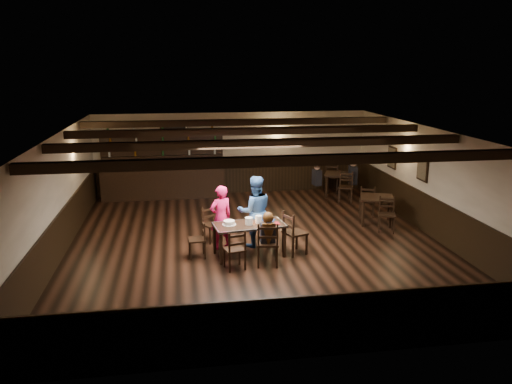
{
  "coord_description": "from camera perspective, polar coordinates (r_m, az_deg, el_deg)",
  "views": [
    {
      "loc": [
        -1.77,
        -11.35,
        4.23
      ],
      "look_at": [
        0.04,
        0.2,
        1.23
      ],
      "focal_mm": 35.0,
      "sensor_mm": 36.0,
      "label": 1
    }
  ],
  "objects": [
    {
      "name": "plate_stack_b",
      "position": [
        11.26,
        0.31,
        -3.12
      ],
      "size": [
        0.15,
        0.15,
        0.17
      ],
      "primitive_type": "cylinder",
      "color": "white",
      "rests_on": "dining_table"
    },
    {
      "name": "chair_end_right",
      "position": [
        11.37,
        4.12,
        -4.34
      ],
      "size": [
        0.58,
        0.6,
        1.0
      ],
      "color": "black",
      "rests_on": "ground"
    },
    {
      "name": "ground",
      "position": [
        12.25,
        -0.03,
        -5.8
      ],
      "size": [
        10.0,
        10.0,
        0.0
      ],
      "primitive_type": "plane",
      "color": "black",
      "rests_on": "ground"
    },
    {
      "name": "pepper_shaker",
      "position": [
        11.27,
        1.34,
        -3.31
      ],
      "size": [
        0.04,
        0.04,
        0.1
      ],
      "primitive_type": "cylinder",
      "color": "#A5A8AD",
      "rests_on": "dining_table"
    },
    {
      "name": "man_blue",
      "position": [
        11.79,
        -0.13,
        -2.23
      ],
      "size": [
        0.85,
        0.68,
        1.71
      ],
      "primitive_type": "imported",
      "rotation": [
        0.0,
        0.0,
        3.17
      ],
      "color": "#274E84",
      "rests_on": "ground"
    },
    {
      "name": "cake",
      "position": [
        11.16,
        -3.1,
        -3.54
      ],
      "size": [
        0.31,
        0.31,
        0.1
      ],
      "color": "white",
      "rests_on": "dining_table"
    },
    {
      "name": "chair_far_pushed",
      "position": [
        12.29,
        -5.22,
        -3.34
      ],
      "size": [
        0.53,
        0.52,
        0.85
      ],
      "color": "black",
      "rests_on": "ground"
    },
    {
      "name": "back_table_a",
      "position": [
        13.89,
        13.64,
        -0.93
      ],
      "size": [
        1.09,
        1.09,
        0.75
      ],
      "color": "black",
      "rests_on": "ground"
    },
    {
      "name": "tea_light",
      "position": [
        11.32,
        -0.44,
        -3.37
      ],
      "size": [
        0.04,
        0.04,
        0.06
      ],
      "color": "#A5A8AD",
      "rests_on": "dining_table"
    },
    {
      "name": "plate_stack_a",
      "position": [
        11.15,
        -0.81,
        -3.33
      ],
      "size": [
        0.18,
        0.18,
        0.16
      ],
      "primitive_type": "cylinder",
      "color": "white",
      "rests_on": "dining_table"
    },
    {
      "name": "menu_red",
      "position": [
        11.25,
        1.93,
        -3.6
      ],
      "size": [
        0.32,
        0.24,
        0.0
      ],
      "primitive_type": "cube",
      "rotation": [
        0.0,
        0.0,
        0.09
      ],
      "color": "maroon",
      "rests_on": "dining_table"
    },
    {
      "name": "salt_shaker",
      "position": [
        11.25,
        1.26,
        -3.35
      ],
      "size": [
        0.04,
        0.04,
        0.09
      ],
      "primitive_type": "cylinder",
      "color": "silver",
      "rests_on": "dining_table"
    },
    {
      "name": "dining_table",
      "position": [
        11.24,
        -0.79,
        -4.06
      ],
      "size": [
        1.67,
        1.0,
        0.75
      ],
      "color": "black",
      "rests_on": "ground"
    },
    {
      "name": "chair_end_left",
      "position": [
        11.28,
        -6.42,
        -5.05
      ],
      "size": [
        0.39,
        0.41,
        0.84
      ],
      "color": "black",
      "rests_on": "ground"
    },
    {
      "name": "woman_pink",
      "position": [
        11.68,
        -4.03,
        -2.91
      ],
      "size": [
        0.65,
        0.55,
        1.52
      ],
      "primitive_type": "imported",
      "rotation": [
        0.0,
        0.0,
        3.53
      ],
      "color": "#DB164A",
      "rests_on": "ground"
    },
    {
      "name": "chair_near_left",
      "position": [
        10.52,
        -2.33,
        -6.33
      ],
      "size": [
        0.49,
        0.48,
        0.87
      ],
      "color": "black",
      "rests_on": "ground"
    },
    {
      "name": "seated_person",
      "position": [
        10.66,
        1.36,
        -4.35
      ],
      "size": [
        0.31,
        0.47,
        0.77
      ],
      "color": "black",
      "rests_on": "ground"
    },
    {
      "name": "bg_patron_right",
      "position": [
        16.4,
        11.02,
        2.33
      ],
      "size": [
        0.3,
        0.43,
        0.82
      ],
      "color": "black",
      "rests_on": "ground"
    },
    {
      "name": "back_table_b",
      "position": [
        16.58,
        9.44,
        1.76
      ],
      "size": [
        1.15,
        1.15,
        0.75
      ],
      "color": "black",
      "rests_on": "ground"
    },
    {
      "name": "menu_blue",
      "position": [
        11.5,
        1.36,
        -3.19
      ],
      "size": [
        0.38,
        0.34,
        0.0
      ],
      "primitive_type": "cube",
      "rotation": [
        0.0,
        0.0,
        -0.49
      ],
      "color": "#102350",
      "rests_on": "dining_table"
    },
    {
      "name": "bar_counter",
      "position": [
        16.46,
        -10.52,
        1.86
      ],
      "size": [
        4.11,
        0.7,
        2.2
      ],
      "color": "black",
      "rests_on": "ground"
    },
    {
      "name": "chair_near_right",
      "position": [
        10.67,
        1.35,
        -5.61
      ],
      "size": [
        0.53,
        0.51,
        0.99
      ],
      "color": "black",
      "rests_on": "ground"
    },
    {
      "name": "bg_patron_left",
      "position": [
        16.05,
        6.98,
        2.03
      ],
      "size": [
        0.26,
        0.37,
        0.71
      ],
      "color": "black",
      "rests_on": "ground"
    },
    {
      "name": "drink_glass",
      "position": [
        11.41,
        0.35,
        -3.0
      ],
      "size": [
        0.08,
        0.08,
        0.13
      ],
      "primitive_type": "cylinder",
      "color": "silver",
      "rests_on": "dining_table"
    },
    {
      "name": "room_shell",
      "position": [
        11.8,
        -0.02,
        2.24
      ],
      "size": [
        9.02,
        10.02,
        2.71
      ],
      "color": "beige",
      "rests_on": "ground"
    }
  ]
}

